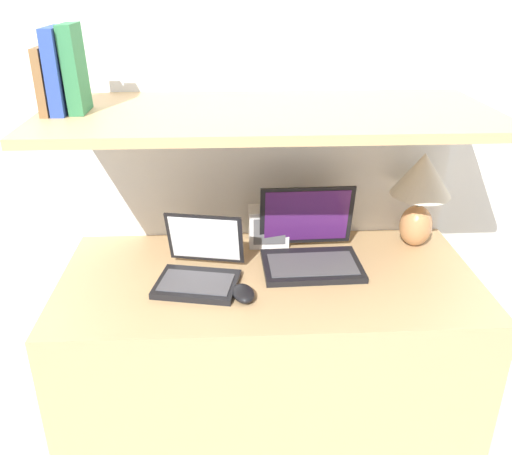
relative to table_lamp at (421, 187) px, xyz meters
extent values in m
cube|color=white|center=(-0.53, 0.19, 0.22)|extent=(6.00, 0.05, 2.40)
cube|color=tan|center=(-0.53, -0.20, -0.60)|extent=(1.34, 0.64, 0.76)
cube|color=white|center=(-0.53, 0.14, -0.36)|extent=(1.34, 0.04, 1.25)
cube|color=tan|center=(-0.53, -0.12, 0.28)|extent=(1.34, 0.57, 0.03)
ellipsoid|color=#B27A4C|center=(0.00, 0.00, -0.15)|extent=(0.11, 0.11, 0.15)
cylinder|color=tan|center=(0.00, 0.00, -0.05)|extent=(0.02, 0.02, 0.04)
cone|color=beige|center=(0.00, 0.00, 0.04)|extent=(0.21, 0.21, 0.15)
cube|color=black|center=(-0.39, -0.16, -0.21)|extent=(0.33, 0.23, 0.02)
cube|color=#47474C|center=(-0.39, -0.16, -0.20)|extent=(0.29, 0.16, 0.00)
cube|color=black|center=(-0.39, -0.02, -0.09)|extent=(0.32, 0.06, 0.22)
cube|color=#4C1E60|center=(-0.39, -0.03, -0.09)|extent=(0.29, 0.05, 0.20)
cube|color=black|center=(-0.76, -0.25, -0.21)|extent=(0.28, 0.23, 0.02)
cube|color=#47474C|center=(-0.76, -0.26, -0.20)|extent=(0.24, 0.17, 0.00)
cube|color=black|center=(-0.74, -0.14, -0.11)|extent=(0.25, 0.10, 0.18)
cube|color=white|center=(-0.74, -0.14, -0.11)|extent=(0.23, 0.09, 0.16)
ellipsoid|color=black|center=(-0.62, -0.33, -0.20)|extent=(0.08, 0.11, 0.04)
cube|color=white|center=(-0.52, 0.03, -0.15)|extent=(0.14, 0.09, 0.14)
cube|color=#59595B|center=(-0.52, -0.01, -0.15)|extent=(0.11, 0.00, 0.10)
cube|color=brown|center=(-1.16, -0.12, 0.39)|extent=(0.02, 0.16, 0.18)
cube|color=#284293|center=(-1.13, -0.12, 0.41)|extent=(0.04, 0.15, 0.23)
cube|color=#2D7042|center=(-1.08, -0.12, 0.42)|extent=(0.05, 0.12, 0.24)
camera|label=1|loc=(-0.65, -1.70, 0.66)|focal=38.00mm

